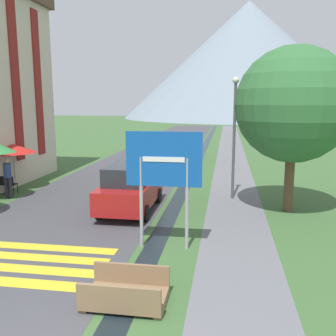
{
  "coord_description": "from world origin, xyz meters",
  "views": [
    {
      "loc": [
        3.2,
        -5.15,
        4.18
      ],
      "look_at": [
        0.81,
        10.0,
        1.43
      ],
      "focal_mm": 40.0,
      "sensor_mm": 36.0,
      "label": 1
    }
  ],
  "objects_px": {
    "cafe_umbrella_rear_red": "(13,148)",
    "streetlamp": "(234,128)",
    "road_sign": "(164,170)",
    "tree_by_path": "(293,105)",
    "footbridge": "(125,293)",
    "cafe_chair_far_left": "(1,183)",
    "parked_car_near": "(130,188)",
    "cafe_chair_far_right": "(11,183)",
    "person_standing_terrace": "(8,175)",
    "parked_car_far": "(181,146)"
  },
  "relations": [
    {
      "from": "cafe_umbrella_rear_red",
      "to": "streetlamp",
      "type": "height_order",
      "value": "streetlamp"
    },
    {
      "from": "road_sign",
      "to": "tree_by_path",
      "type": "bearing_deg",
      "value": 46.86
    },
    {
      "from": "footbridge",
      "to": "tree_by_path",
      "type": "relative_size",
      "value": 0.27
    },
    {
      "from": "cafe_chair_far_left",
      "to": "cafe_umbrella_rear_red",
      "type": "relative_size",
      "value": 0.39
    },
    {
      "from": "parked_car_near",
      "to": "tree_by_path",
      "type": "bearing_deg",
      "value": 8.61
    },
    {
      "from": "road_sign",
      "to": "footbridge",
      "type": "height_order",
      "value": "road_sign"
    },
    {
      "from": "streetlamp",
      "to": "tree_by_path",
      "type": "height_order",
      "value": "tree_by_path"
    },
    {
      "from": "parked_car_near",
      "to": "cafe_chair_far_right",
      "type": "height_order",
      "value": "parked_car_near"
    },
    {
      "from": "cafe_chair_far_right",
      "to": "cafe_umbrella_rear_red",
      "type": "distance_m",
      "value": 1.86
    },
    {
      "from": "person_standing_terrace",
      "to": "cafe_umbrella_rear_red",
      "type": "bearing_deg",
      "value": 112.64
    },
    {
      "from": "footbridge",
      "to": "cafe_chair_far_left",
      "type": "xyz_separation_m",
      "value": [
        -8.08,
        8.24,
        0.29
      ]
    },
    {
      "from": "person_standing_terrace",
      "to": "footbridge",
      "type": "bearing_deg",
      "value": -46.03
    },
    {
      "from": "footbridge",
      "to": "cafe_umbrella_rear_red",
      "type": "bearing_deg",
      "value": 130.81
    },
    {
      "from": "cafe_chair_far_right",
      "to": "person_standing_terrace",
      "type": "distance_m",
      "value": 0.87
    },
    {
      "from": "cafe_chair_far_left",
      "to": "parked_car_near",
      "type": "bearing_deg",
      "value": 3.68
    },
    {
      "from": "parked_car_far",
      "to": "person_standing_terrace",
      "type": "bearing_deg",
      "value": -115.45
    },
    {
      "from": "parked_car_near",
      "to": "tree_by_path",
      "type": "xyz_separation_m",
      "value": [
        6.0,
        0.91,
        3.13
      ]
    },
    {
      "from": "road_sign",
      "to": "cafe_chair_far_left",
      "type": "bearing_deg",
      "value": 148.51
    },
    {
      "from": "road_sign",
      "to": "cafe_chair_far_right",
      "type": "xyz_separation_m",
      "value": [
        -7.9,
        5.12,
        -1.77
      ]
    },
    {
      "from": "parked_car_near",
      "to": "streetlamp",
      "type": "height_order",
      "value": "streetlamp"
    },
    {
      "from": "parked_car_far",
      "to": "tree_by_path",
      "type": "distance_m",
      "value": 14.26
    },
    {
      "from": "road_sign",
      "to": "parked_car_near",
      "type": "distance_m",
      "value": 4.19
    },
    {
      "from": "footbridge",
      "to": "streetlamp",
      "type": "relative_size",
      "value": 0.33
    },
    {
      "from": "road_sign",
      "to": "footbridge",
      "type": "xyz_separation_m",
      "value": [
        -0.29,
        -3.12,
        -2.06
      ]
    },
    {
      "from": "parked_car_far",
      "to": "tree_by_path",
      "type": "bearing_deg",
      "value": -65.67
    },
    {
      "from": "streetlamp",
      "to": "parked_car_far",
      "type": "bearing_deg",
      "value": 108.18
    },
    {
      "from": "cafe_umbrella_rear_red",
      "to": "parked_car_near",
      "type": "bearing_deg",
      "value": -22.9
    },
    {
      "from": "person_standing_terrace",
      "to": "tree_by_path",
      "type": "bearing_deg",
      "value": -0.45
    },
    {
      "from": "parked_car_far",
      "to": "cafe_umbrella_rear_red",
      "type": "relative_size",
      "value": 1.98
    },
    {
      "from": "cafe_chair_far_left",
      "to": "person_standing_terrace",
      "type": "xyz_separation_m",
      "value": [
        0.75,
        -0.65,
        0.51
      ]
    },
    {
      "from": "cafe_chair_far_left",
      "to": "tree_by_path",
      "type": "bearing_deg",
      "value": 14.56
    },
    {
      "from": "footbridge",
      "to": "person_standing_terrace",
      "type": "distance_m",
      "value": 10.58
    },
    {
      "from": "parked_car_far",
      "to": "tree_by_path",
      "type": "relative_size",
      "value": 0.7
    },
    {
      "from": "cafe_chair_far_right",
      "to": "tree_by_path",
      "type": "relative_size",
      "value": 0.14
    },
    {
      "from": "person_standing_terrace",
      "to": "parked_car_far",
      "type": "bearing_deg",
      "value": 64.55
    },
    {
      "from": "footbridge",
      "to": "cafe_chair_far_right",
      "type": "xyz_separation_m",
      "value": [
        -7.62,
        8.23,
        0.29
      ]
    },
    {
      "from": "cafe_chair_far_right",
      "to": "parked_car_far",
      "type": "bearing_deg",
      "value": 75.14
    },
    {
      "from": "cafe_chair_far_right",
      "to": "cafe_umbrella_rear_red",
      "type": "relative_size",
      "value": 0.39
    },
    {
      "from": "cafe_chair_far_right",
      "to": "streetlamp",
      "type": "height_order",
      "value": "streetlamp"
    },
    {
      "from": "parked_car_near",
      "to": "cafe_umbrella_rear_red",
      "type": "relative_size",
      "value": 1.88
    },
    {
      "from": "cafe_chair_far_left",
      "to": "parked_car_far",
      "type": "bearing_deg",
      "value": 78.51
    },
    {
      "from": "cafe_chair_far_left",
      "to": "footbridge",
      "type": "bearing_deg",
      "value": -27.62
    },
    {
      "from": "parked_car_near",
      "to": "cafe_chair_far_left",
      "type": "bearing_deg",
      "value": 165.72
    },
    {
      "from": "person_standing_terrace",
      "to": "tree_by_path",
      "type": "xyz_separation_m",
      "value": [
        11.72,
        -0.09,
        3.01
      ]
    },
    {
      "from": "footbridge",
      "to": "parked_car_far",
      "type": "distance_m",
      "value": 20.24
    },
    {
      "from": "cafe_umbrella_rear_red",
      "to": "cafe_chair_far_left",
      "type": "bearing_deg",
      "value": -91.8
    },
    {
      "from": "parked_car_far",
      "to": "cafe_umbrella_rear_red",
      "type": "distance_m",
      "value": 12.81
    },
    {
      "from": "cafe_chair_far_left",
      "to": "streetlamp",
      "type": "xyz_separation_m",
      "value": [
        10.39,
        0.84,
        2.55
      ]
    },
    {
      "from": "cafe_umbrella_rear_red",
      "to": "tree_by_path",
      "type": "xyz_separation_m",
      "value": [
        12.44,
        -1.81,
        2.08
      ]
    },
    {
      "from": "cafe_umbrella_rear_red",
      "to": "person_standing_terrace",
      "type": "relative_size",
      "value": 1.24
    }
  ]
}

